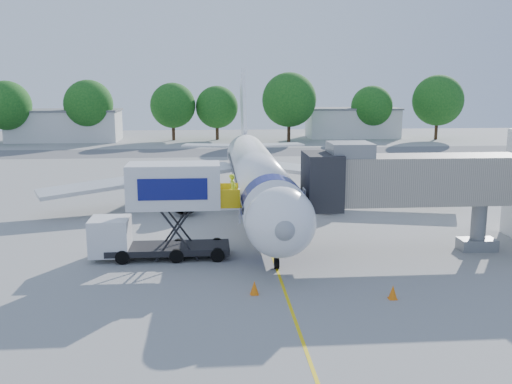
{
  "coord_description": "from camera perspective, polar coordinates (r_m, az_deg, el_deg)",
  "views": [
    {
      "loc": [
        -3.51,
        -39.03,
        10.1
      ],
      "look_at": [
        -0.69,
        -3.98,
        3.2
      ],
      "focal_mm": 40.0,
      "sensor_mm": 36.0,
      "label": 1
    }
  ],
  "objects": [
    {
      "name": "tree_b",
      "position": [
        99.07,
        -16.4,
        8.41
      ],
      "size": [
        8.04,
        8.04,
        10.25
      ],
      "color": "#382314",
      "rests_on": "ground"
    },
    {
      "name": "safety_cone_b",
      "position": [
        27.69,
        -0.16,
        -9.56
      ],
      "size": [
        0.43,
        0.43,
        0.69
      ],
      "color": "orange",
      "rests_on": "ground"
    },
    {
      "name": "taxiway_strip",
      "position": [
        81.74,
        -2.11,
        4.0
      ],
      "size": [
        120.0,
        10.0,
        0.01
      ],
      "primitive_type": "cube",
      "color": "#59595B",
      "rests_on": "ground"
    },
    {
      "name": "ground_tug",
      "position": [
        22.75,
        0.29,
        -13.3
      ],
      "size": [
        3.72,
        2.67,
        1.34
      ],
      "rotation": [
        0.0,
        0.0,
        -0.31
      ],
      "color": "silver",
      "rests_on": "ground"
    },
    {
      "name": "jet_bridge",
      "position": [
        34.52,
        14.93,
        1.12
      ],
      "size": [
        13.9,
        3.2,
        6.6
      ],
      "color": "#A29A8A",
      "rests_on": "ground"
    },
    {
      "name": "outbuilding_right",
      "position": [
        104.47,
        9.61,
        6.86
      ],
      "size": [
        16.4,
        7.4,
        5.3
      ],
      "color": "silver",
      "rests_on": "ground"
    },
    {
      "name": "tree_d",
      "position": [
        98.93,
        -3.93,
        8.46
      ],
      "size": [
        7.24,
        7.24,
        9.23
      ],
      "color": "#382314",
      "rests_on": "ground"
    },
    {
      "name": "tree_c",
      "position": [
        98.8,
        -8.32,
        8.56
      ],
      "size": [
        7.65,
        7.65,
        9.76
      ],
      "color": "#382314",
      "rests_on": "ground"
    },
    {
      "name": "ground",
      "position": [
        40.47,
        0.52,
        -3.35
      ],
      "size": [
        160.0,
        160.0,
        0.0
      ],
      "primitive_type": "plane",
      "color": "gray",
      "rests_on": "ground"
    },
    {
      "name": "tree_a",
      "position": [
        101.05,
        -23.71,
        7.93
      ],
      "size": [
        7.93,
        7.93,
        10.11
      ],
      "color": "#382314",
      "rests_on": "ground"
    },
    {
      "name": "tree_e",
      "position": [
        95.53,
        3.33,
        9.19
      ],
      "size": [
        8.98,
        8.98,
        11.45
      ],
      "color": "#382314",
      "rests_on": "ground"
    },
    {
      "name": "outbuilding_left",
      "position": [
        102.29,
        -18.56,
        6.36
      ],
      "size": [
        18.4,
        8.4,
        5.3
      ],
      "color": "silver",
      "rests_on": "ground"
    },
    {
      "name": "guidance_line",
      "position": [
        40.47,
        0.52,
        -3.35
      ],
      "size": [
        0.15,
        70.0,
        0.01
      ],
      "primitive_type": "cube",
      "color": "yellow",
      "rests_on": "ground"
    },
    {
      "name": "tree_g",
      "position": [
        104.04,
        17.73,
        8.72
      ],
      "size": [
        8.69,
        8.69,
        11.08
      ],
      "color": "#382314",
      "rests_on": "ground"
    },
    {
      "name": "aircraft",
      "position": [
        43.88,
        0.04,
        1.72
      ],
      "size": [
        34.17,
        37.73,
        11.35
      ],
      "color": "white",
      "rests_on": "ground"
    },
    {
      "name": "catering_hiloader",
      "position": [
        32.98,
        -9.29,
        -1.91
      ],
      "size": [
        8.5,
        2.44,
        5.5
      ],
      "color": "black",
      "rests_on": "ground"
    },
    {
      "name": "safety_cone_a",
      "position": [
        27.9,
        13.52,
        -9.73
      ],
      "size": [
        0.43,
        0.43,
        0.68
      ],
      "color": "orange",
      "rests_on": "ground"
    },
    {
      "name": "tree_f",
      "position": [
        103.16,
        11.5,
        8.38
      ],
      "size": [
        7.24,
        7.24,
        9.23
      ],
      "color": "#382314",
      "rests_on": "ground"
    }
  ]
}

